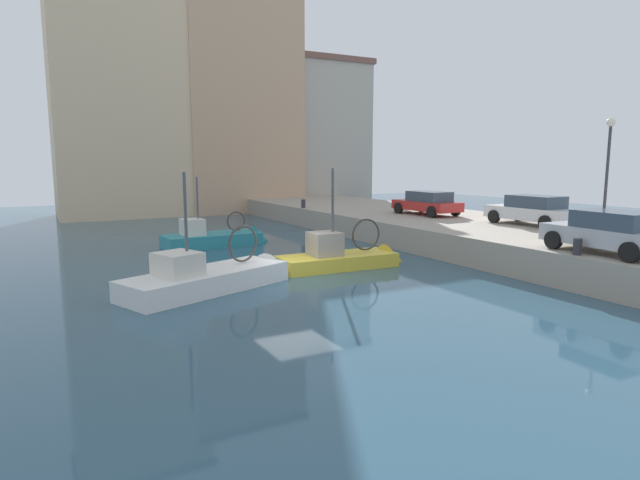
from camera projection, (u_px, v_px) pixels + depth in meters
water_surface at (297, 279)px, 19.40m from camera, size 80.00×80.00×0.00m
quay_wall at (518, 240)px, 24.75m from camera, size 9.00×56.00×1.20m
fishing_boat_teal at (220, 243)px, 27.06m from camera, size 5.68×2.30×4.37m
fishing_boat_white at (216, 285)px, 17.93m from camera, size 6.81×4.14×4.80m
fishing_boat_yellow at (346, 264)px, 21.53m from camera, size 5.64×2.15×4.79m
parked_car_white at (532, 210)px, 25.49m from camera, size 2.06×4.40×1.43m
parked_car_red at (427, 203)px, 30.30m from camera, size 2.13×4.22×1.35m
parked_car_silver at (609, 232)px, 17.62m from camera, size 2.11×4.21×1.43m
mooring_bollard_mid at (577, 247)px, 17.45m from camera, size 0.28×0.28×0.55m
mooring_bollard_north at (303, 204)px, 34.81m from camera, size 0.28×0.28×0.55m
quay_streetlamp at (608, 156)px, 22.17m from camera, size 0.36×0.36×4.83m
waterfront_building_west at (306, 135)px, 49.46m from camera, size 9.96×8.25×13.29m
waterfront_building_west_mid at (234, 99)px, 45.08m from camera, size 9.91×8.16×18.84m
waterfront_building_central at (123, 78)px, 40.28m from camera, size 10.76×6.94×20.98m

